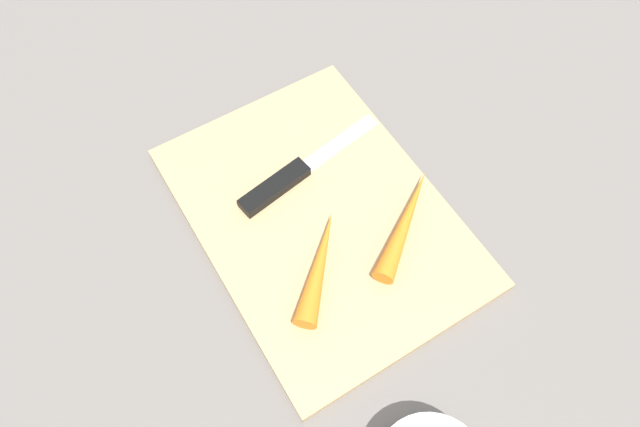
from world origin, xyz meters
TOP-DOWN VIEW (x-y plane):
  - ground_plane at (0.00, 0.00)m, footprint 1.40×1.40m
  - cutting_board at (0.00, 0.00)m, footprint 0.36×0.26m
  - knife at (0.06, 0.01)m, footprint 0.05×0.20m
  - carrot_short at (-0.06, 0.04)m, footprint 0.11×0.11m
  - carrot_long at (-0.06, -0.07)m, footprint 0.10×0.13m

SIDE VIEW (x-z plane):
  - ground_plane at x=0.00m, z-range 0.00..0.00m
  - cutting_board at x=0.00m, z-range 0.00..0.01m
  - knife at x=0.06m, z-range 0.01..0.02m
  - carrot_long at x=-0.06m, z-range 0.01..0.04m
  - carrot_short at x=-0.06m, z-range 0.01..0.04m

